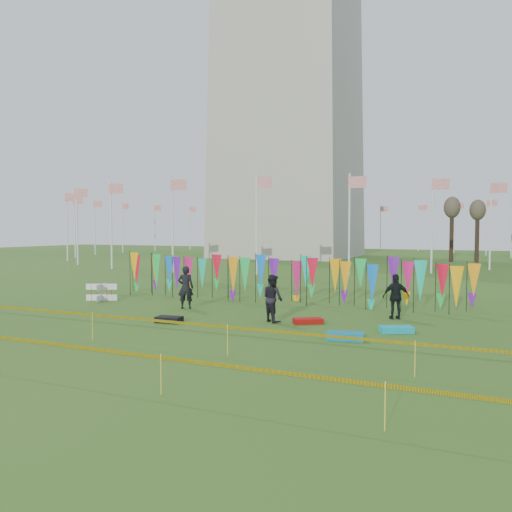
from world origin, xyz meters
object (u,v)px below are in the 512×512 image
at_px(person_mid, 273,298).
at_px(kite_bag_black, 169,319).
at_px(person_right, 396,297).
at_px(kite_bag_turquoise, 345,336).
at_px(box_kite, 101,292).
at_px(kite_bag_red, 308,321).
at_px(person_left, 186,287).
at_px(kite_bag_teal, 396,329).

distance_m(person_mid, kite_bag_black, 4.10).
height_order(person_right, kite_bag_turquoise, person_right).
xyz_separation_m(person_mid, kite_bag_turquoise, (3.37, -2.00, -0.81)).
relative_size(box_kite, kite_bag_red, 0.80).
bearing_deg(kite_bag_turquoise, person_right, 78.54).
height_order(person_mid, kite_bag_black, person_mid).
height_order(box_kite, person_mid, person_mid).
bearing_deg(kite_bag_turquoise, kite_bag_red, 132.22).
bearing_deg(box_kite, person_left, -4.16).
relative_size(kite_bag_turquoise, kite_bag_black, 1.21).
bearing_deg(box_kite, kite_bag_black, -28.86).
xyz_separation_m(person_mid, kite_bag_black, (-3.60, -1.78, -0.81)).
distance_m(person_right, kite_bag_teal, 2.83).
bearing_deg(kite_bag_turquoise, box_kite, 164.31).
bearing_deg(person_left, kite_bag_red, 145.27).
bearing_deg(kite_bag_black, kite_bag_red, 21.71).
bearing_deg(person_right, box_kite, -21.60).
distance_m(person_left, kite_bag_teal, 9.72).
distance_m(kite_bag_red, kite_bag_black, 5.36).
distance_m(person_right, kite_bag_red, 3.83).
relative_size(kite_bag_red, kite_bag_teal, 0.99).
height_order(person_left, kite_bag_teal, person_left).
distance_m(person_left, kite_bag_black, 3.52).
relative_size(person_left, kite_bag_turquoise, 1.62).
distance_m(person_left, person_right, 9.21).
distance_m(person_mid, kite_bag_teal, 4.79).
distance_m(person_mid, person_right, 4.99).
bearing_deg(person_mid, kite_bag_turquoise, -176.99).
height_order(person_mid, kite_bag_turquoise, person_mid).
bearing_deg(person_left, kite_bag_turquoise, 133.73).
bearing_deg(person_right, person_mid, 6.05).
height_order(kite_bag_red, kite_bag_black, kite_bag_black).
distance_m(kite_bag_turquoise, kite_bag_teal, 2.30).
distance_m(box_kite, kite_bag_turquoise, 13.96).
xyz_separation_m(box_kite, person_mid, (10.07, -1.78, 0.49)).
xyz_separation_m(person_mid, kite_bag_red, (1.38, 0.20, -0.82)).
xyz_separation_m(person_mid, kite_bag_teal, (4.72, -0.13, -0.82)).
height_order(person_mid, kite_bag_red, person_mid).
bearing_deg(person_right, person_left, -17.49).
height_order(kite_bag_red, kite_bag_teal, kite_bag_teal).
height_order(box_kite, kite_bag_turquoise, box_kite).
bearing_deg(person_right, kite_bag_turquoise, 53.86).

